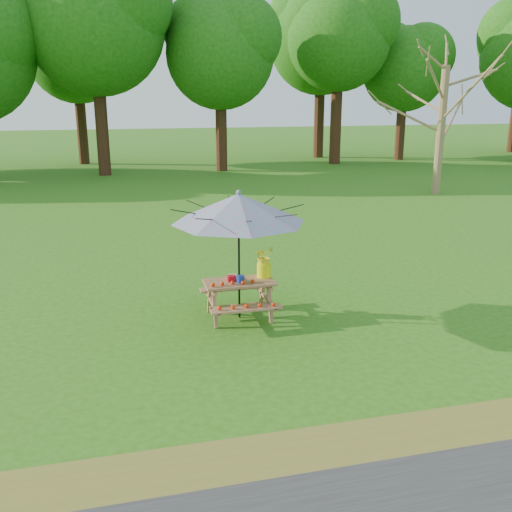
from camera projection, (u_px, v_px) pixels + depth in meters
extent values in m
plane|color=#316112|center=(461.00, 328.00, 9.57)|extent=(120.00, 120.00, 0.00)
cylinder|color=olive|center=(441.00, 131.00, 21.86)|extent=(0.40, 0.40, 4.83)
cube|color=#9A6645|center=(239.00, 282.00, 9.84)|extent=(1.20, 0.62, 0.04)
cube|color=#9A6645|center=(247.00, 309.00, 9.40)|extent=(1.20, 0.22, 0.04)
cube|color=#9A6645|center=(233.00, 288.00, 10.43)|extent=(1.20, 0.22, 0.04)
cylinder|color=black|center=(239.00, 256.00, 9.71)|extent=(0.04, 0.04, 2.25)
cone|color=#20AEB7|center=(239.00, 208.00, 9.48)|extent=(2.38, 2.38, 0.49)
sphere|color=#20AEB7|center=(238.00, 192.00, 9.41)|extent=(0.08, 0.08, 0.08)
cube|color=red|center=(231.00, 278.00, 9.82)|extent=(0.14, 0.12, 0.10)
cylinder|color=#1432A4|center=(241.00, 279.00, 9.74)|extent=(0.13, 0.13, 0.13)
cube|color=beige|center=(232.00, 277.00, 9.96)|extent=(0.13, 0.13, 0.07)
cylinder|color=#FBFF0D|center=(264.00, 270.00, 10.03)|extent=(0.25, 0.25, 0.25)
imported|color=yellow|center=(264.00, 256.00, 9.96)|extent=(0.42, 0.40, 0.38)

